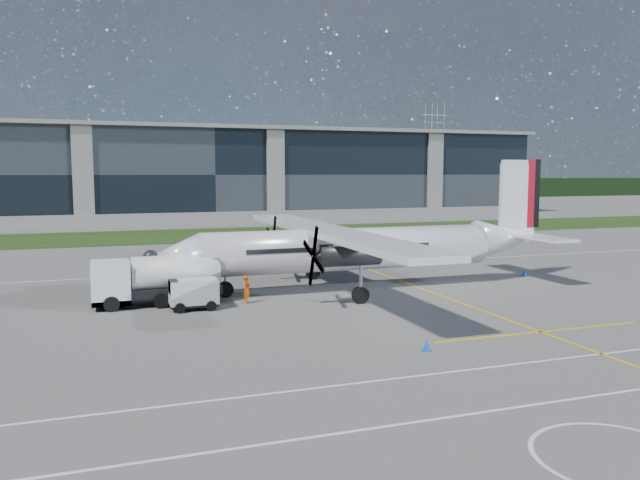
{
  "coord_description": "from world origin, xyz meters",
  "views": [
    {
      "loc": [
        -17.27,
        -30.93,
        7.87
      ],
      "look_at": [
        -3.25,
        9.35,
        3.25
      ],
      "focal_mm": 35.0,
      "sensor_mm": 36.0,
      "label": 1
    }
  ],
  "objects": [
    {
      "name": "ground",
      "position": [
        0.0,
        40.0,
        0.0
      ],
      "size": [
        400.0,
        400.0,
        0.0
      ],
      "primitive_type": "plane",
      "color": "slate",
      "rests_on": "ground"
    },
    {
      "name": "grass_strip",
      "position": [
        0.0,
        48.0,
        0.02
      ],
      "size": [
        400.0,
        18.0,
        0.04
      ],
      "primitive_type": "cube",
      "color": "#1B340E",
      "rests_on": "ground"
    },
    {
      "name": "terminal_building",
      "position": [
        0.0,
        80.0,
        7.5
      ],
      "size": [
        120.0,
        20.0,
        15.0
      ],
      "primitive_type": "cube",
      "color": "black",
      "rests_on": "ground"
    },
    {
      "name": "tree_line",
      "position": [
        0.0,
        140.0,
        3.0
      ],
      "size": [
        400.0,
        6.0,
        6.0
      ],
      "primitive_type": "cube",
      "color": "black",
      "rests_on": "ground"
    },
    {
      "name": "pylon_east",
      "position": [
        85.0,
        150.0,
        15.0
      ],
      "size": [
        9.0,
        4.6,
        30.0
      ],
      "primitive_type": null,
      "color": "gray",
      "rests_on": "ground"
    },
    {
      "name": "yellow_taxiway_centerline",
      "position": [
        3.0,
        10.0,
        0.01
      ],
      "size": [
        0.2,
        70.0,
        0.01
      ],
      "primitive_type": "cube",
      "color": "yellow",
      "rests_on": "ground"
    },
    {
      "name": "white_lane_line",
      "position": [
        0.0,
        -14.0,
        0.01
      ],
      "size": [
        90.0,
        0.15,
        0.01
      ],
      "primitive_type": "cube",
      "color": "white",
      "rests_on": "ground"
    },
    {
      "name": "turboprop_aircraft",
      "position": [
        -0.68,
        7.76,
        4.42
      ],
      "size": [
        28.42,
        29.47,
        8.84
      ],
      "primitive_type": null,
      "color": "white",
      "rests_on": "ground"
    },
    {
      "name": "fuel_tanker_truck",
      "position": [
        -14.97,
        6.92,
        1.47
      ],
      "size": [
        7.84,
        2.55,
        2.94
      ],
      "primitive_type": null,
      "color": "white",
      "rests_on": "ground"
    },
    {
      "name": "baggage_tug",
      "position": [
        -12.52,
        4.89,
        0.87
      ],
      "size": [
        2.91,
        1.75,
        1.75
      ],
      "primitive_type": null,
      "color": "silver",
      "rests_on": "ground"
    },
    {
      "name": "ground_crew_person",
      "position": [
        -9.28,
        5.47,
        0.98
      ],
      "size": [
        0.91,
        0.98,
        1.97
      ],
      "primitive_type": "imported",
      "rotation": [
        0.0,
        0.0,
        1.0
      ],
      "color": "#F25907",
      "rests_on": "ground"
    },
    {
      "name": "safety_cone_nose_stbd",
      "position": [
        -13.79,
        8.52,
        0.25
      ],
      "size": [
        0.36,
        0.36,
        0.5
      ],
      "primitive_type": "cone",
      "color": "blue",
      "rests_on": "ground"
    },
    {
      "name": "safety_cone_tail",
      "position": [
        13.03,
        8.49,
        0.25
      ],
      "size": [
        0.36,
        0.36,
        0.5
      ],
      "primitive_type": "cone",
      "color": "blue",
      "rests_on": "ground"
    },
    {
      "name": "safety_cone_nose_port",
      "position": [
        -14.05,
        5.98,
        0.25
      ],
      "size": [
        0.36,
        0.36,
        0.5
      ],
      "primitive_type": "cone",
      "color": "blue",
      "rests_on": "ground"
    },
    {
      "name": "safety_cone_stbdwing",
      "position": [
        -4.04,
        22.74,
        0.25
      ],
      "size": [
        0.36,
        0.36,
        0.5
      ],
      "primitive_type": "cone",
      "color": "blue",
      "rests_on": "ground"
    },
    {
      "name": "safety_cone_portwing",
      "position": [
        -3.96,
        -7.08,
        0.25
      ],
      "size": [
        0.36,
        0.36,
        0.5
      ],
      "primitive_type": "cone",
      "color": "blue",
      "rests_on": "ground"
    }
  ]
}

